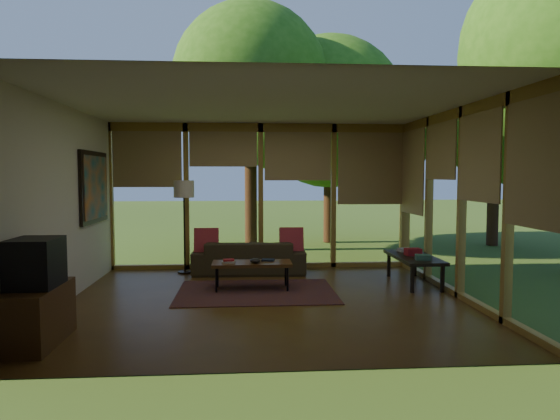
{
  "coord_description": "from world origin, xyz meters",
  "views": [
    {
      "loc": [
        -0.31,
        -6.81,
        1.74
      ],
      "look_at": [
        0.23,
        0.7,
        1.22
      ],
      "focal_mm": 32.0,
      "sensor_mm": 36.0,
      "label": 1
    }
  ],
  "objects": [
    {
      "name": "wall_front",
      "position": [
        0.0,
        -2.5,
        1.35
      ],
      "size": [
        5.5,
        0.04,
        2.7
      ],
      "primitive_type": "cube",
      "color": "beige",
      "rests_on": "ground"
    },
    {
      "name": "wall_painting",
      "position": [
        -2.71,
        1.4,
        1.55
      ],
      "size": [
        0.06,
        1.35,
        1.15
      ],
      "color": "black",
      "rests_on": "wall_left"
    },
    {
      "name": "console_book_b",
      "position": [
        2.4,
        0.97,
        0.51
      ],
      "size": [
        0.26,
        0.19,
        0.11
      ],
      "primitive_type": "cube",
      "rotation": [
        0.0,
        0.0,
        0.07
      ],
      "color": "maroon",
      "rests_on": "side_console"
    },
    {
      "name": "console_book_a",
      "position": [
        2.4,
        0.52,
        0.5
      ],
      "size": [
        0.25,
        0.2,
        0.08
      ],
      "primitive_type": "cube",
      "rotation": [
        0.0,
        0.0,
        -0.18
      ],
      "color": "#38634F",
      "rests_on": "side_console"
    },
    {
      "name": "ct_book_upper",
      "position": [
        -0.55,
        0.65,
        0.47
      ],
      "size": [
        0.17,
        0.14,
        0.03
      ],
      "primitive_type": "cube",
      "rotation": [
        0.0,
        0.0,
        0.13
      ],
      "color": "maroon",
      "rests_on": "coffee_table"
    },
    {
      "name": "wall_left",
      "position": [
        -2.75,
        0.0,
        1.35
      ],
      "size": [
        0.04,
        5.0,
        2.7
      ],
      "primitive_type": "cube",
      "color": "beige",
      "rests_on": "ground"
    },
    {
      "name": "pillow_left",
      "position": [
        -0.98,
        1.95,
        0.59
      ],
      "size": [
        0.42,
        0.23,
        0.44
      ],
      "primitive_type": "cube",
      "rotation": [
        -0.21,
        0.0,
        0.0
      ],
      "color": "maroon",
      "rests_on": "sofa"
    },
    {
      "name": "television",
      "position": [
        -2.45,
        -1.59,
        0.85
      ],
      "size": [
        0.45,
        0.55,
        0.5
      ],
      "primitive_type": "cube",
      "color": "black",
      "rests_on": "media_cabinet"
    },
    {
      "name": "ceiling",
      "position": [
        0.0,
        0.0,
        2.7
      ],
      "size": [
        5.5,
        5.5,
        0.0
      ],
      "primitive_type": "plane",
      "rotation": [
        3.14,
        0.0,
        0.0
      ],
      "color": "silver",
      "rests_on": "ground"
    },
    {
      "name": "rug",
      "position": [
        -0.14,
        0.53,
        0.01
      ],
      "size": [
        2.33,
        1.65,
        0.01
      ],
      "primitive_type": "cube",
      "color": "brown",
      "rests_on": "floor"
    },
    {
      "name": "side_console",
      "position": [
        2.4,
        0.92,
        0.41
      ],
      "size": [
        0.6,
        1.4,
        0.46
      ],
      "color": "black",
      "rests_on": "floor"
    },
    {
      "name": "pillow_right",
      "position": [
        0.52,
        1.95,
        0.59
      ],
      "size": [
        0.42,
        0.23,
        0.44
      ],
      "primitive_type": "cube",
      "rotation": [
        -0.21,
        0.0,
        0.0
      ],
      "color": "maroon",
      "rests_on": "sofa"
    },
    {
      "name": "tree_nw",
      "position": [
        -0.15,
        4.82,
        3.89
      ],
      "size": [
        3.57,
        3.57,
        5.68
      ],
      "color": "#3E2416",
      "rests_on": "ground"
    },
    {
      "name": "ct_bowl",
      "position": [
        -0.15,
        0.6,
        0.46
      ],
      "size": [
        0.16,
        0.16,
        0.07
      ],
      "primitive_type": "ellipsoid",
      "color": "black",
      "rests_on": "coffee_table"
    },
    {
      "name": "ct_book_side",
      "position": [
        0.05,
        0.78,
        0.44
      ],
      "size": [
        0.21,
        0.18,
        0.03
      ],
      "primitive_type": "cube",
      "rotation": [
        0.0,
        0.0,
        -0.24
      ],
      "color": "black",
      "rests_on": "coffee_table"
    },
    {
      "name": "coffee_table",
      "position": [
        -0.2,
        0.7,
        0.39
      ],
      "size": [
        1.2,
        0.5,
        0.43
      ],
      "color": "#4F3015",
      "rests_on": "floor"
    },
    {
      "name": "floor",
      "position": [
        0.0,
        0.0,
        0.0
      ],
      "size": [
        5.5,
        5.5,
        0.0
      ],
      "primitive_type": "plane",
      "color": "brown",
      "rests_on": "ground"
    },
    {
      "name": "tree_far",
      "position": [
        5.57,
        5.14,
        2.99
      ],
      "size": [
        2.73,
        2.73,
        4.37
      ],
      "color": "#3E2416",
      "rests_on": "ground"
    },
    {
      "name": "ct_book_lower",
      "position": [
        -0.55,
        0.65,
        0.44
      ],
      "size": [
        0.21,
        0.17,
        0.03
      ],
      "primitive_type": "cube",
      "rotation": [
        0.0,
        0.0,
        -0.16
      ],
      "color": "#ABA59B",
      "rests_on": "coffee_table"
    },
    {
      "name": "window_wall_right",
      "position": [
        2.75,
        0.0,
        1.35
      ],
      "size": [
        0.12,
        5.0,
        2.7
      ],
      "primitive_type": "cube",
      "color": "olive",
      "rests_on": "ground"
    },
    {
      "name": "sofa",
      "position": [
        -0.23,
        2.0,
        0.29
      ],
      "size": [
        2.01,
        0.83,
        0.58
      ],
      "primitive_type": "imported",
      "rotation": [
        0.0,
        0.0,
        3.11
      ],
      "color": "#38301C",
      "rests_on": "floor"
    },
    {
      "name": "console_book_c",
      "position": [
        2.4,
        1.37,
        0.48
      ],
      "size": [
        0.25,
        0.21,
        0.06
      ],
      "primitive_type": "cube",
      "rotation": [
        0.0,
        0.0,
        0.3
      ],
      "color": "#ABA59B",
      "rests_on": "side_console"
    },
    {
      "name": "exterior_lawn",
      "position": [
        8.0,
        8.0,
        -0.01
      ],
      "size": [
        40.0,
        40.0,
        0.0
      ],
      "primitive_type": "plane",
      "color": "#3B5921",
      "rests_on": "ground"
    },
    {
      "name": "tree_ne",
      "position": [
        1.89,
        6.08,
        3.36
      ],
      "size": [
        3.89,
        3.89,
        5.31
      ],
      "color": "#3E2416",
      "rests_on": "ground"
    },
    {
      "name": "floor_lamp",
      "position": [
        -1.37,
        2.09,
        1.41
      ],
      "size": [
        0.36,
        0.36,
        1.65
      ],
      "color": "black",
      "rests_on": "floor"
    },
    {
      "name": "window_wall_back",
      "position": [
        0.0,
        2.5,
        1.35
      ],
      "size": [
        5.5,
        0.12,
        2.7
      ],
      "primitive_type": "cube",
      "color": "olive",
      "rests_on": "ground"
    },
    {
      "name": "media_cabinet",
      "position": [
        -2.47,
        -1.59,
        0.3
      ],
      "size": [
        0.5,
        1.0,
        0.6
      ],
      "primitive_type": "cube",
      "color": "#4F3015",
      "rests_on": "floor"
    }
  ]
}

